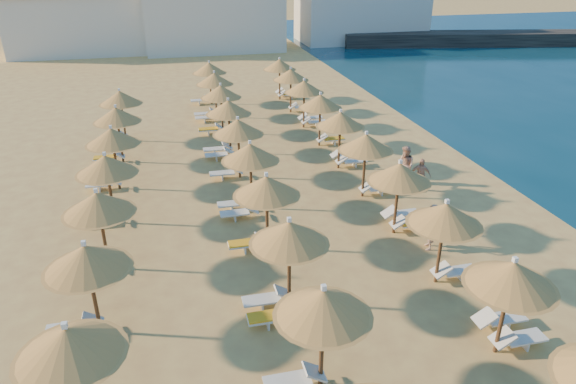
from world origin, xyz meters
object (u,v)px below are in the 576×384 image
object	(u,v)px
jetty	(469,39)
parasol_row_east	(366,144)
beachgoer_a	(431,227)
beachgoer_c	(420,175)
beachgoer_b	(405,166)
parasol_row_west	(250,153)

from	to	relation	value
jetty	parasol_row_east	size ratio (longest dim) A/B	0.80
beachgoer_a	beachgoer_c	world-z (taller)	beachgoer_a
jetty	parasol_row_east	distance (m)	45.47
beachgoer_c	jetty	bearing A→B (deg)	87.05
parasol_row_east	beachgoer_a	world-z (taller)	parasol_row_east
beachgoer_a	beachgoer_b	size ratio (longest dim) A/B	0.97
parasol_row_east	beachgoer_c	xyz separation A→B (m)	(2.82, -0.08, -1.78)
jetty	parasol_row_east	xyz separation A→B (m)	(-27.44, -36.21, 1.84)
parasol_row_east	parasol_row_west	distance (m)	5.22
beachgoer_a	beachgoer_b	world-z (taller)	beachgoer_b
beachgoer_a	beachgoer_c	bearing A→B (deg)	172.32
beachgoer_c	beachgoer_b	bearing A→B (deg)	142.10
parasol_row_east	beachgoer_c	world-z (taller)	parasol_row_east
beachgoer_a	parasol_row_west	bearing A→B (deg)	-114.43
parasol_row_east	beachgoer_a	bearing A→B (deg)	-80.81
parasol_row_west	beachgoer_b	xyz separation A→B (m)	(7.68, 0.84, -1.64)
jetty	beachgoer_c	distance (m)	43.86
jetty	beachgoer_c	size ratio (longest dim) A/B	18.32
parasol_row_east	beachgoer_a	size ratio (longest dim) A/B	20.25
jetty	parasol_row_west	xyz separation A→B (m)	(-32.66, -36.21, 1.84)
beachgoer_c	parasol_row_east	bearing A→B (deg)	-150.46
beachgoer_b	parasol_row_east	bearing A→B (deg)	-78.90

